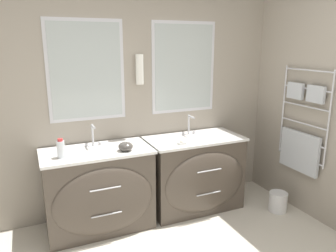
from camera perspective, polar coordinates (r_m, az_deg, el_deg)
wall_back at (r=3.73m, az=-4.78°, el=5.19°), size 4.85×0.16×2.60m
wall_right at (r=3.75m, az=26.25°, el=3.48°), size 0.13×3.98×2.60m
vanity_left at (r=3.49m, az=-11.88°, el=-10.86°), size 1.09×0.64×0.85m
vanity_right at (r=3.84m, az=4.81°, el=-8.19°), size 1.09×0.64×0.85m
faucet_left at (r=3.46m, az=-12.93°, el=-1.61°), size 0.17×0.14×0.23m
faucet_right at (r=3.82m, az=3.74°, el=0.19°), size 0.17×0.14×0.23m
toiletry_bottle at (r=3.21m, az=-18.16°, el=-3.82°), size 0.07×0.07×0.19m
amenity_bowl at (r=3.29m, az=-7.39°, el=-3.56°), size 0.15×0.15×0.09m
soap_dish at (r=3.47m, az=2.43°, el=-2.96°), size 0.08×0.06×0.04m
waste_bin at (r=4.09m, az=18.60°, el=-12.31°), size 0.21×0.21×0.23m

